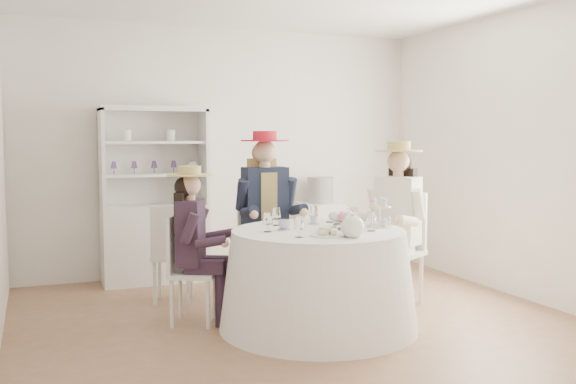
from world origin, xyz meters
name	(u,v)px	position (x,y,z in m)	size (l,w,h in m)	color
ground	(292,317)	(0.00, 0.00, 0.00)	(4.50, 4.50, 0.00)	brown
wall_back	(225,151)	(0.00, 2.00, 1.35)	(4.50, 4.50, 0.00)	silver
wall_front	(433,168)	(0.00, -2.00, 1.35)	(4.50, 4.50, 0.00)	silver
wall_right	(511,154)	(2.25, 0.00, 1.35)	(4.50, 4.50, 0.00)	silver
tea_table	(318,279)	(0.08, -0.35, 0.39)	(1.57, 1.57, 0.79)	white
hutch	(155,220)	(-0.83, 1.76, 0.65)	(1.22, 0.76, 1.82)	silver
side_table	(320,236)	(1.06, 1.75, 0.38)	(0.48, 0.48, 0.75)	silver
hatbox	(320,190)	(1.06, 1.75, 0.90)	(0.30, 0.30, 0.30)	black
guest_left	(193,235)	(-0.81, 0.14, 0.72)	(0.54, 0.49, 1.28)	silver
guest_mid	(266,205)	(0.00, 0.66, 0.89)	(0.56, 0.59, 1.57)	silver
guest_right	(396,213)	(1.02, 0.03, 0.83)	(0.63, 0.57, 1.47)	silver
spare_chair	(172,251)	(-0.84, 0.83, 0.48)	(0.47, 0.47, 0.90)	silver
teacup_a	(284,226)	(-0.18, -0.28, 0.82)	(0.09, 0.09, 0.07)	white
teacup_b	(314,221)	(0.17, -0.06, 0.82)	(0.07, 0.07, 0.06)	white
teacup_c	(338,222)	(0.31, -0.23, 0.82)	(0.08, 0.08, 0.07)	white
flower_bowl	(345,225)	(0.30, -0.36, 0.81)	(0.20, 0.20, 0.05)	white
flower_arrangement	(343,217)	(0.28, -0.38, 0.88)	(0.19, 0.19, 0.07)	pink
table_teapot	(353,227)	(0.15, -0.79, 0.86)	(0.24, 0.17, 0.18)	white
sandwich_plate	(328,234)	(0.02, -0.65, 0.80)	(0.27, 0.27, 0.06)	white
cupcake_stand	(379,216)	(0.61, -0.37, 0.87)	(0.25, 0.25, 0.23)	white
stemware_set	(318,220)	(0.08, -0.35, 0.86)	(0.88, 0.88, 0.15)	white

